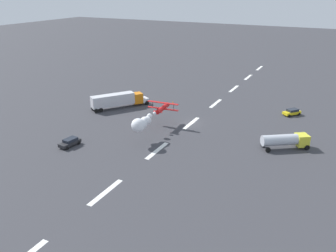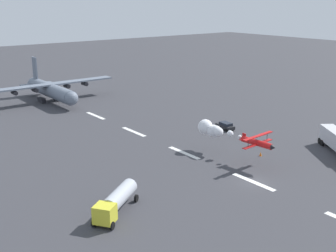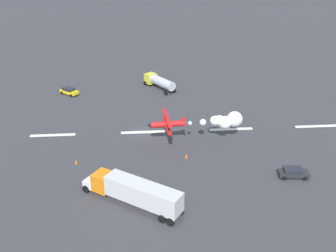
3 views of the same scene
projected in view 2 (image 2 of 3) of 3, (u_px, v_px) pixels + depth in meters
name	position (u px, v px, depth m)	size (l,w,h in m)	color
ground_plane	(253.00, 182.00, 64.58)	(440.00, 440.00, 0.00)	#38383D
runway_stripe_4	(253.00, 182.00, 64.58)	(8.00, 0.90, 0.01)	white
runway_stripe_5	(184.00, 153.00, 76.83)	(8.00, 0.90, 0.01)	white
runway_stripe_6	(134.00, 132.00, 89.08)	(8.00, 0.90, 0.01)	white
runway_stripe_7	(96.00, 116.00, 101.32)	(8.00, 0.90, 0.01)	white
cargo_transport_plane	(52.00, 90.00, 113.63)	(25.67, 35.59, 10.88)	slate
stunt_biplane_red	(218.00, 131.00, 75.72)	(16.33, 7.22, 2.92)	red
fuel_tanker_truck	(116.00, 201.00, 54.62)	(7.19, 8.81, 2.90)	yellow
followme_car_yellow	(225.00, 126.00, 90.52)	(4.55, 2.39, 1.52)	#262628
traffic_cone_far	(261.00, 154.00, 75.22)	(0.44, 0.44, 0.75)	orange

